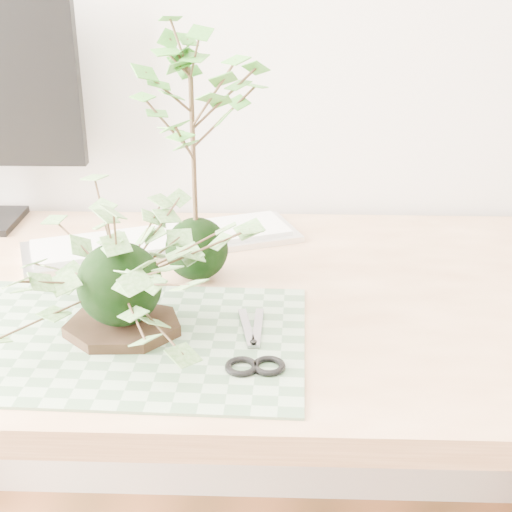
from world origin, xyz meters
name	(u,v)px	position (x,y,z in m)	size (l,w,h in m)	color
desk	(203,341)	(-0.09, 1.23, 0.65)	(1.60, 0.70, 0.74)	#DCB58B
cutting_mat	(123,339)	(-0.18, 1.08, 0.74)	(0.49, 0.33, 0.00)	#517453
stone_dish	(123,326)	(-0.18, 1.10, 0.75)	(0.16, 0.16, 0.01)	black
ivy_kokedama	(116,247)	(-0.18, 1.10, 0.87)	(0.32, 0.32, 0.23)	black
maple_kokedama	(191,95)	(-0.10, 1.28, 1.03)	(0.27, 0.27, 0.42)	black
keyboard	(163,241)	(-0.17, 1.41, 0.75)	(0.50, 0.31, 0.02)	silver
scissors	(253,357)	(0.00, 1.03, 0.75)	(0.08, 0.17, 0.01)	gray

